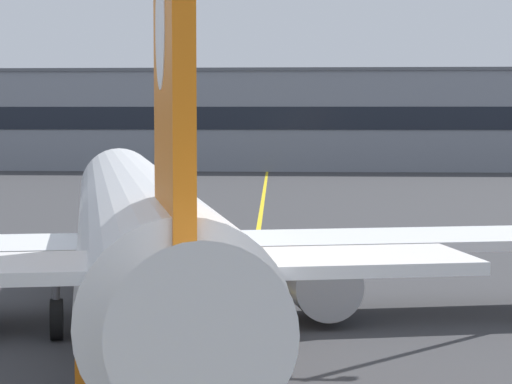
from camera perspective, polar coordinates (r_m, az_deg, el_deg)
The scene contains 3 objects.
taxiway_centreline at distance 53.38m, azimuth -0.08°, elevation -3.46°, with size 0.30×180.00×0.01m, color yellow.
airliner_foreground at distance 35.84m, azimuth -6.44°, elevation -1.83°, with size 32.27×41.08×11.65m.
terminal_building at distance 136.52m, azimuth 3.41°, elevation 3.89°, with size 147.12×12.40×12.78m.
Camera 1 is at (3.56, -22.78, 7.12)m, focal length 74.74 mm.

